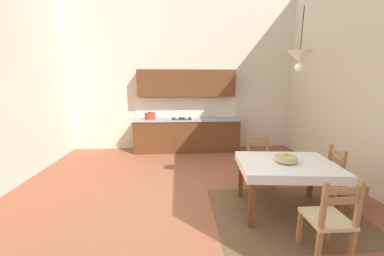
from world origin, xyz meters
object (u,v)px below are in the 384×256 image
Objects in this scene: fruit_bowl at (286,158)px; pendant_lamp at (300,57)px; kitchen_cabinetry at (187,120)px; dining_chair_camera_side at (329,220)px; dining_chair_window_side at (344,179)px; dining_chair_kitchen_side at (259,161)px; dining_table at (286,170)px.

pendant_lamp is (0.08, 0.01, 1.38)m from fruit_bowl.
kitchen_cabinetry is 4.30m from dining_chair_camera_side.
pendant_lamp is at bearing 9.91° from fruit_bowl.
fruit_bowl is (-0.96, -0.07, 0.37)m from dining_chair_window_side.
pendant_lamp is at bearing -66.40° from kitchen_cabinetry.
dining_chair_camera_side is at bearing -132.40° from dining_chair_window_side.
dining_chair_camera_side is (1.36, -4.06, -0.41)m from kitchen_cabinetry.
kitchen_cabinetry is 3.67m from pendant_lamp.
dining_chair_kitchen_side is (1.25, -2.24, -0.41)m from kitchen_cabinetry.
dining_chair_camera_side is 1.00× the size of dining_chair_kitchen_side.
pendant_lamp is at bearing 7.45° from dining_table.
dining_table is at bearing -67.30° from kitchen_cabinetry.
dining_table is at bearing -176.28° from dining_chair_window_side.
dining_chair_window_side is (0.94, 0.06, -0.18)m from dining_table.
fruit_bowl is at bearing -67.70° from kitchen_cabinetry.
pendant_lamp reaches higher than dining_table.
pendant_lamp reaches higher than kitchen_cabinetry.
pendant_lamp reaches higher than dining_chair_camera_side.
dining_table is at bearing -86.18° from dining_chair_kitchen_side.
kitchen_cabinetry is at bearing 126.18° from dining_chair_window_side.
fruit_bowl is (1.29, -3.14, -0.04)m from kitchen_cabinetry.
dining_table is at bearing -172.55° from pendant_lamp.
dining_chair_camera_side is at bearing -90.75° from pendant_lamp.
dining_table is at bearing 15.60° from fruit_bowl.
kitchen_cabinetry is 3.07× the size of dining_chair_window_side.
dining_chair_kitchen_side is (-0.06, 0.90, -0.18)m from dining_table.
pendant_lamp is at bearing 89.25° from dining_chair_camera_side.
fruit_bowl is (0.04, -0.90, 0.37)m from dining_chair_kitchen_side.
dining_chair_camera_side is at bearing -85.88° from fruit_bowl.
pendant_lamp is (1.37, -3.13, 1.34)m from kitchen_cabinetry.
dining_chair_window_side is at bearing 3.48° from pendant_lamp.
dining_chair_window_side is at bearing 47.60° from dining_chair_camera_side.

